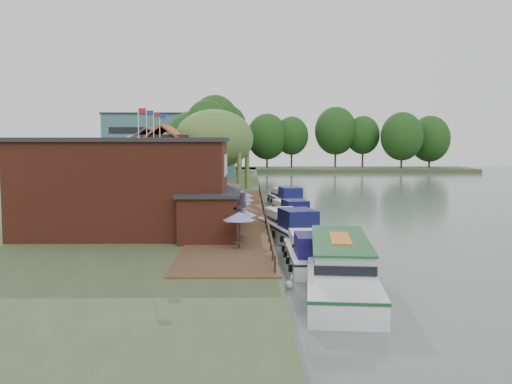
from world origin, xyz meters
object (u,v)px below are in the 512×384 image
object	(u,v)px
hotel_block	(172,145)
umbrella_2	(239,212)
cottage_c	(195,161)
willow	(214,157)
umbrella_1	(240,225)
umbrella_3	(241,208)
cottage_a	(167,168)
umbrella_0	(239,230)
cottage_b	(154,164)
cruiser_2	(290,210)
cruiser_0	(310,248)
swan	(289,284)
tour_boat	(341,265)
cruiser_3	(287,196)
umbrella_4	(240,203)
pub	(151,186)
cruiser_1	(290,222)

from	to	relation	value
hotel_block	umbrella_2	size ratio (longest dim) A/B	10.69
cottage_c	willow	size ratio (longest dim) A/B	0.82
umbrella_1	umbrella_3	xyz separation A→B (m)	(-0.03, 9.66, 0.00)
willow	cottage_a	bearing A→B (deg)	-131.99
cottage_a	umbrella_0	bearing A→B (deg)	-70.11
cottage_b	umbrella_3	xyz separation A→B (m)	(10.67, -19.21, -2.96)
willow	cruiser_2	distance (m)	11.28
umbrella_1	cruiser_0	size ratio (longest dim) A/B	0.24
umbrella_2	swan	world-z (taller)	umbrella_2
hotel_block	willow	bearing A→B (deg)	-77.29
cottage_c	cruiser_2	xyz separation A→B (m)	(11.42, -20.23, -4.09)
cruiser_2	tour_boat	xyz separation A→B (m)	(0.78, -26.52, 0.26)
cruiser_3	umbrella_0	bearing A→B (deg)	-108.54
umbrella_3	umbrella_4	size ratio (longest dim) A/B	0.99
cruiser_2	cottage_c	bearing A→B (deg)	108.16
pub	tour_boat	distance (m)	17.95
cottage_a	umbrella_4	xyz separation A→B (m)	(7.50, -5.20, -2.96)
umbrella_2	umbrella_3	world-z (taller)	same
willow	umbrella_1	xyz separation A→B (m)	(3.19, -23.87, -3.93)
willow	umbrella_0	world-z (taller)	willow
tour_boat	swan	world-z (taller)	tour_boat
umbrella_1	cruiser_2	size ratio (longest dim) A/B	0.25
cruiser_3	tour_boat	distance (m)	39.26
pub	willow	bearing A→B (deg)	80.07
cottage_c	umbrella_1	size ratio (longest dim) A/B	3.58
hotel_block	cruiser_2	size ratio (longest dim) A/B	2.65
cottage_a	umbrella_3	size ratio (longest dim) A/B	3.62
hotel_block	umbrella_4	xyz separation A→B (m)	(14.50, -61.20, -4.86)
umbrella_1	cottage_c	bearing A→B (deg)	100.02
tour_boat	cottage_c	bearing A→B (deg)	110.53
umbrella_0	cruiser_1	size ratio (longest dim) A/B	0.22
swan	cruiser_3	bearing A→B (deg)	86.46
cottage_c	umbrella_1	xyz separation A→B (m)	(6.69, -37.87, -2.96)
cruiser_1	cruiser_2	world-z (taller)	cruiser_1
hotel_block	umbrella_0	distance (m)	78.78
willow	umbrella_3	bearing A→B (deg)	-77.45
umbrella_0	tour_boat	size ratio (longest dim) A/B	0.18
cottage_c	umbrella_2	world-z (taller)	cottage_c
umbrella_1	cruiser_3	bearing A→B (deg)	80.31
hotel_block	cottage_c	distance (m)	37.90
cruiser_2	umbrella_3	bearing A→B (deg)	-132.09
umbrella_2	cruiser_2	size ratio (longest dim) A/B	0.25
pub	cruiser_1	bearing A→B (deg)	19.01
cottage_c	umbrella_1	world-z (taller)	cottage_c
swan	willow	bearing A→B (deg)	100.61
umbrella_3	willow	bearing A→B (deg)	102.55
umbrella_0	cruiser_2	world-z (taller)	umbrella_0
cottage_b	tour_boat	bearing A→B (deg)	-66.77
cruiser_3	cruiser_2	bearing A→B (deg)	-101.58
hotel_block	swan	world-z (taller)	hotel_block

